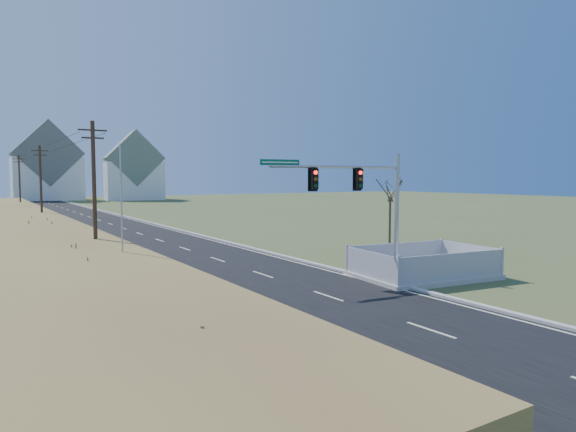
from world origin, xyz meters
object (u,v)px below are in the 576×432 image
object	(u,v)px
traffic_signal_mast	(369,200)
fence_enclosure	(423,272)
bare_tree	(390,188)
flagpole	(122,223)
open_sign	(459,274)

from	to	relation	value
traffic_signal_mast	fence_enclosure	size ratio (longest dim) A/B	1.11
traffic_signal_mast	bare_tree	size ratio (longest dim) A/B	1.46
traffic_signal_mast	flagpole	world-z (taller)	flagpole
fence_enclosure	open_sign	distance (m)	1.85
traffic_signal_mast	open_sign	world-z (taller)	traffic_signal_mast
traffic_signal_mast	fence_enclosure	xyz separation A→B (m)	(2.33, -1.73, -3.83)
fence_enclosure	flagpole	distance (m)	16.41
open_sign	flagpole	xyz separation A→B (m)	(-14.47, 10.56, 2.51)
fence_enclosure	flagpole	size ratio (longest dim) A/B	1.04
traffic_signal_mast	bare_tree	distance (m)	10.23
bare_tree	fence_enclosure	bearing A→B (deg)	-122.91
open_sign	flagpole	bearing A→B (deg)	131.21
open_sign	fence_enclosure	bearing A→B (deg)	110.14
flagpole	fence_enclosure	bearing A→B (deg)	-33.76
bare_tree	open_sign	bearing A→B (deg)	-114.01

